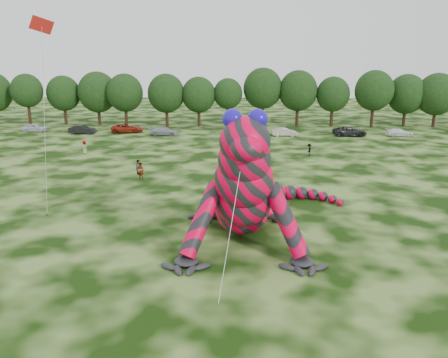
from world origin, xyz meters
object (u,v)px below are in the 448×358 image
object	(u,v)px
tree_7	(166,100)
spectator_4	(85,147)
tree_3	(28,100)
car_6	(350,131)
car_2	(127,128)
car_7	(399,132)
tree_9	(228,102)
spectator_1	(138,167)
tree_15	(436,100)
car_4	(238,131)
tree_14	(406,100)
tree_8	(199,102)
tree_6	(125,100)
spectator_0	(141,171)
car_3	(164,131)
tree_10	(263,97)
car_5	(285,132)
inflatable_gecko	(242,167)
tree_11	(298,98)
tree_13	(374,99)
spectator_5	(254,171)
tree_12	(333,102)
spectator_2	(309,150)
tree_4	(64,100)
tree_5	(98,98)
flying_kite	(42,40)
car_1	(82,130)

from	to	relation	value
tree_7	spectator_4	xyz separation A→B (m)	(-6.77, -24.64, -3.87)
tree_3	car_6	distance (m)	57.57
car_2	car_7	xyz separation A→B (m)	(44.40, -2.16, -0.11)
tree_9	spectator_1	size ratio (longest dim) A/B	5.55
tree_15	car_4	xyz separation A→B (m)	(-35.44, -10.22, -4.18)
tree_14	car_4	size ratio (longest dim) A/B	2.52
tree_8	car_7	xyz separation A→B (m)	(33.00, -9.62, -3.85)
tree_6	car_4	world-z (taller)	tree_6
tree_7	spectator_0	bearing A→B (deg)	-84.95
car_3	tree_9	bearing A→B (deg)	-40.67
spectator_1	tree_10	bearing A→B (deg)	-53.85
tree_3	car_4	bearing A→B (deg)	-13.79
tree_8	car_5	size ratio (longest dim) A/B	2.20
tree_10	car_5	size ratio (longest dim) A/B	2.59
spectator_1	spectator_4	bearing A→B (deg)	11.39
inflatable_gecko	car_2	bearing A→B (deg)	112.55
car_7	spectator_4	world-z (taller)	spectator_4
car_2	car_5	distance (m)	26.18
tree_11	spectator_4	size ratio (longest dim) A/B	5.78
tree_10	car_4	size ratio (longest dim) A/B	2.81
car_7	car_4	bearing A→B (deg)	87.12
tree_14	tree_13	bearing A→B (deg)	-165.85
spectator_5	spectator_0	xyz separation A→B (m)	(-11.60, -0.81, 0.07)
inflatable_gecko	car_7	xyz separation A→B (m)	(25.40, 40.46, -3.96)
tree_12	tree_15	size ratio (longest dim) A/B	0.93
tree_10	tree_11	size ratio (longest dim) A/B	1.04
inflatable_gecko	spectator_2	distance (m)	26.85
tree_6	tree_10	size ratio (longest dim) A/B	0.90
tree_13	spectator_1	bearing A→B (deg)	-134.79
tree_3	car_6	xyz separation A→B (m)	(56.61, -9.69, -3.97)
tree_11	car_3	bearing A→B (deg)	-153.64
car_4	car_5	xyz separation A→B (m)	(7.39, -0.64, 0.03)
tree_4	tree_10	xyz separation A→B (m)	(37.04, -0.13, 0.72)
tree_5	spectator_5	size ratio (longest dim) A/B	5.93
tree_5	tree_14	size ratio (longest dim) A/B	1.04
car_7	tree_12	bearing A→B (deg)	37.74
tree_8	tree_13	size ratio (longest dim) A/B	0.88
tree_14	tree_5	bearing A→B (deg)	-179.71
inflatable_gecko	car_4	distance (m)	40.84
car_3	tree_8	bearing A→B (deg)	-21.97
tree_5	spectator_4	xyz separation A→B (m)	(6.27, -26.27, -4.03)
flying_kite	car_7	bearing A→B (deg)	46.54
tree_3	tree_9	bearing A→B (deg)	0.43
tree_4	tree_5	world-z (taller)	tree_5
tree_9	tree_13	size ratio (longest dim) A/B	0.86
car_1	car_5	world-z (taller)	car_1
tree_11	tree_13	bearing A→B (deg)	-4.58
flying_kite	spectator_1	xyz separation A→B (m)	(2.20, 15.48, -12.28)
tree_5	spectator_2	size ratio (longest dim) A/B	6.31
car_3	tree_11	bearing A→B (deg)	-60.46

